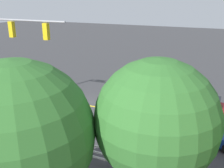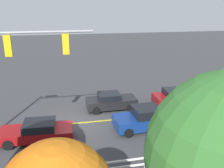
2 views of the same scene
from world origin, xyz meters
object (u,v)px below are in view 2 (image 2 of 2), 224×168
(car_4, at_px, (111,101))
(car_2, at_px, (37,131))
(car_1, at_px, (178,97))
(car_3, at_px, (144,119))

(car_4, bearing_deg, car_2, -145.15)
(car_1, bearing_deg, car_3, -137.70)
(car_4, bearing_deg, car_3, -68.14)
(car_1, distance_m, car_4, 5.84)
(car_4, bearing_deg, car_1, -1.55)
(car_1, xyz_separation_m, car_4, (5.83, -0.15, 0.01))
(car_2, distance_m, car_4, 6.74)
(car_1, distance_m, car_2, 11.95)
(car_1, height_order, car_2, car_1)
(car_2, xyz_separation_m, car_4, (-5.53, -3.86, 0.05))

